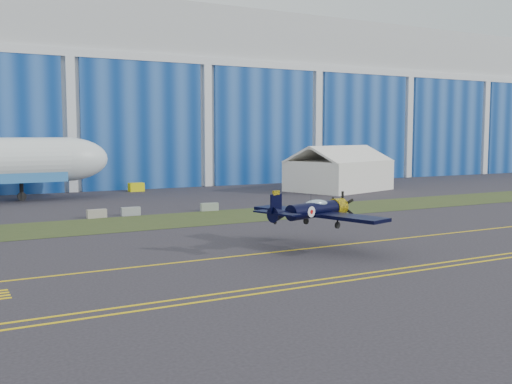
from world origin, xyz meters
TOP-DOWN VIEW (x-y plane):
  - ground at (0.00, 0.00)m, footprint 260.00×260.00m
  - grass_median at (0.00, 14.00)m, footprint 260.00×10.00m
  - hangar at (0.00, 71.79)m, footprint 220.00×45.70m
  - taxiway_centreline at (0.00, -5.00)m, footprint 200.00×0.20m
  - edge_line_near at (0.00, -14.50)m, footprint 80.00×0.20m
  - edge_line_far at (0.00, -13.50)m, footprint 80.00×0.20m
  - warbird at (6.56, -5.20)m, footprint 12.42×13.77m
  - tent at (36.68, 32.59)m, footprint 17.57×15.02m
  - tug at (8.63, 45.79)m, footprint 2.25×1.44m
  - barrier_a at (-3.72, 19.29)m, footprint 2.02×0.68m
  - barrier_b at (-0.08, 19.48)m, footprint 2.02×0.65m
  - barrier_c at (8.85, 19.07)m, footprint 2.06×0.85m

SIDE VIEW (x-z plane):
  - ground at x=0.00m, z-range 0.00..0.00m
  - taxiway_centreline at x=0.00m, z-range 0.00..0.02m
  - edge_line_near at x=0.00m, z-range 0.00..0.02m
  - edge_line_far at x=0.00m, z-range 0.00..0.02m
  - grass_median at x=0.00m, z-range 0.01..0.03m
  - barrier_a at x=-3.72m, z-range 0.00..0.90m
  - barrier_b at x=-0.08m, z-range 0.00..0.90m
  - barrier_c at x=8.85m, z-range 0.00..0.90m
  - tug at x=8.63m, z-range 0.00..1.30m
  - warbird at x=6.56m, z-range 1.22..4.65m
  - tent at x=36.68m, z-range 0.00..6.93m
  - hangar at x=0.00m, z-range -0.04..29.96m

